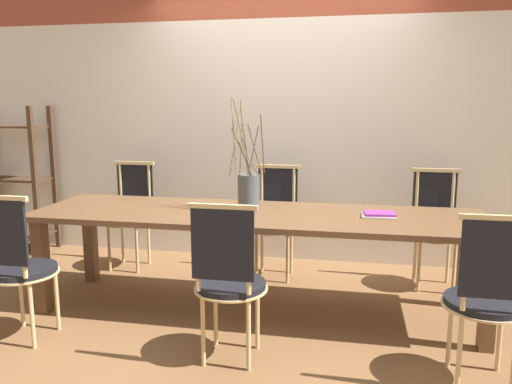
% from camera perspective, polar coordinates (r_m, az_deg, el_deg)
% --- Properties ---
extents(ground_plane, '(16.00, 16.00, 0.00)m').
position_cam_1_polar(ground_plane, '(3.82, 0.00, -13.22)').
color(ground_plane, brown).
extents(wall_rear, '(12.00, 0.06, 3.20)m').
position_cam_1_polar(wall_rear, '(4.80, 3.05, 11.13)').
color(wall_rear, beige).
rests_on(wall_rear, ground_plane).
extents(dining_table, '(3.24, 0.90, 0.74)m').
position_cam_1_polar(dining_table, '(3.61, 0.00, -3.59)').
color(dining_table, brown).
rests_on(dining_table, ground_plane).
extents(chair_near_leftend, '(0.44, 0.44, 0.98)m').
position_cam_1_polar(chair_near_leftend, '(3.51, -25.63, -7.30)').
color(chair_near_leftend, black).
rests_on(chair_near_leftend, ground_plane).
extents(chair_near_left, '(0.44, 0.44, 0.98)m').
position_cam_1_polar(chair_near_left, '(2.92, -3.15, -9.68)').
color(chair_near_left, black).
rests_on(chair_near_left, ground_plane).
extents(chair_near_center, '(0.44, 0.44, 0.98)m').
position_cam_1_polar(chair_near_center, '(2.93, 24.93, -10.57)').
color(chair_near_center, black).
rests_on(chair_near_center, ground_plane).
extents(chair_far_leftend, '(0.44, 0.44, 0.98)m').
position_cam_1_polar(chair_far_leftend, '(4.78, -14.16, -2.17)').
color(chair_far_leftend, black).
rests_on(chair_far_leftend, ground_plane).
extents(chair_far_left, '(0.44, 0.44, 0.98)m').
position_cam_1_polar(chair_far_left, '(4.38, 2.24, -2.96)').
color(chair_far_left, black).
rests_on(chair_far_left, ground_plane).
extents(chair_far_center, '(0.44, 0.44, 0.98)m').
position_cam_1_polar(chair_far_center, '(4.39, 19.79, -3.54)').
color(chair_far_center, black).
rests_on(chair_far_center, ground_plane).
extents(vase_centerpiece, '(0.25, 0.27, 0.82)m').
position_cam_1_polar(vase_centerpiece, '(3.65, -0.86, 0.20)').
color(vase_centerpiece, '#4C5156').
rests_on(vase_centerpiece, dining_table).
extents(book_stack, '(0.23, 0.18, 0.03)m').
position_cam_1_polar(book_stack, '(3.55, 13.89, -2.54)').
color(book_stack, beige).
rests_on(book_stack, dining_table).
extents(shelving_rack, '(0.74, 0.37, 1.49)m').
position_cam_1_polar(shelving_rack, '(5.70, -25.91, 1.28)').
color(shelving_rack, '#422D1E').
rests_on(shelving_rack, ground_plane).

